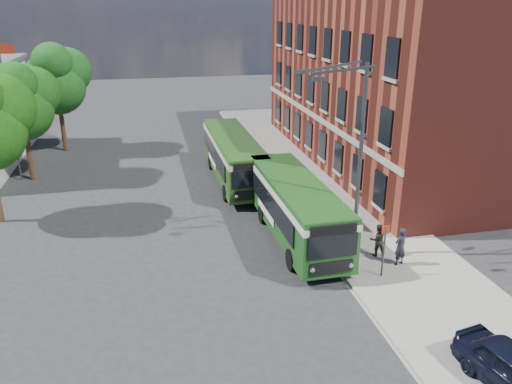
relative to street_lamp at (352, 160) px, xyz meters
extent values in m
plane|color=#28282A|center=(-4.84, 2.00, -4.79)|extent=(120.00, 120.00, 0.00)
cube|color=gray|center=(2.16, 10.00, -4.72)|extent=(6.00, 48.00, 0.15)
cube|color=beige|center=(-0.89, 10.00, -4.79)|extent=(0.12, 48.00, 0.01)
cube|color=maroon|center=(9.16, 14.00, 1.21)|extent=(12.00, 26.00, 12.00)
cube|color=#AFA594|center=(3.12, 14.00, -1.19)|extent=(0.12, 26.00, 0.35)
cylinder|color=#3C3F42|center=(-17.34, 15.00, -0.29)|extent=(0.10, 0.10, 9.00)
cube|color=#A32112|center=(-16.89, 15.00, 3.81)|extent=(0.90, 0.02, 0.60)
cylinder|color=#3C3F42|center=(0.36, 0.00, -4.64)|extent=(0.44, 0.44, 0.30)
cylinder|color=#3C3F42|center=(0.36, 0.00, -0.29)|extent=(0.18, 0.18, 9.00)
cube|color=#3C3F42|center=(-0.87, -0.60, 4.01)|extent=(2.58, 0.46, 0.37)
cube|color=#3C3F42|center=(-0.87, 0.60, 4.01)|extent=(2.58, 0.46, 0.37)
cube|color=#3C3F42|center=(-2.11, -1.08, 3.76)|extent=(0.55, 0.22, 0.16)
cube|color=#3C3F42|center=(-2.11, 1.08, 3.76)|extent=(0.55, 0.22, 0.16)
cylinder|color=#3C3F42|center=(0.76, -2.20, -3.54)|extent=(0.08, 0.08, 2.50)
cube|color=red|center=(0.76, -2.20, -2.44)|extent=(0.35, 0.04, 0.35)
cube|color=#1D4E1B|center=(-1.74, 2.59, -3.02)|extent=(2.68, 9.94, 2.45)
cube|color=#1D4E1B|center=(-1.74, 2.59, -4.29)|extent=(2.72, 9.98, 0.14)
cube|color=black|center=(-3.03, 2.86, -2.89)|extent=(0.23, 8.09, 1.10)
cube|color=black|center=(-0.47, 2.91, -2.89)|extent=(0.23, 8.09, 1.10)
cube|color=#F4EFC9|center=(-1.74, 2.59, -2.19)|extent=(2.74, 10.00, 0.32)
cube|color=#1D4E1B|center=(-1.74, 2.59, -1.83)|extent=(2.58, 9.83, 0.12)
cube|color=black|center=(-1.65, -2.39, -2.84)|extent=(2.15, 0.12, 1.05)
cube|color=black|center=(-1.65, -2.40, -2.09)|extent=(2.00, 0.12, 0.38)
cube|color=black|center=(-1.65, -2.40, -3.84)|extent=(1.90, 0.11, 0.55)
sphere|color=silver|center=(-2.50, -2.40, -3.84)|extent=(0.26, 0.26, 0.26)
sphere|color=silver|center=(-0.80, -2.37, -3.84)|extent=(0.26, 0.26, 0.26)
cube|color=black|center=(-1.83, 7.56, -2.79)|extent=(2.00, 0.12, 0.90)
cube|color=white|center=(-3.05, 3.56, -3.64)|extent=(0.10, 3.20, 0.45)
cylinder|color=black|center=(-2.86, -0.58, -4.29)|extent=(0.30, 1.00, 1.00)
cylinder|color=black|center=(-0.52, -0.54, -4.29)|extent=(0.30, 1.00, 1.00)
cylinder|color=black|center=(-2.95, 4.71, -4.29)|extent=(0.30, 1.00, 1.00)
cylinder|color=black|center=(-0.61, 4.75, -4.29)|extent=(0.30, 1.00, 1.00)
cube|color=#275119|center=(-3.26, 11.98, -3.02)|extent=(2.59, 10.98, 2.45)
cube|color=#275119|center=(-3.26, 11.98, -4.29)|extent=(2.63, 11.02, 0.14)
cube|color=black|center=(-4.54, 12.27, -2.89)|extent=(0.15, 9.16, 1.10)
cube|color=black|center=(-1.98, 12.29, -2.89)|extent=(0.15, 9.16, 1.10)
cube|color=beige|center=(-3.26, 11.98, -2.19)|extent=(2.65, 11.04, 0.32)
cube|color=#275119|center=(-3.26, 11.98, -1.83)|extent=(2.48, 10.88, 0.12)
cube|color=black|center=(-3.21, 6.46, -2.84)|extent=(2.15, 0.10, 1.05)
cube|color=black|center=(-3.21, 6.45, -2.09)|extent=(2.00, 0.10, 0.38)
cube|color=black|center=(-3.21, 6.45, -3.84)|extent=(1.90, 0.09, 0.55)
sphere|color=silver|center=(-4.06, 6.47, -3.84)|extent=(0.26, 0.26, 0.26)
sphere|color=silver|center=(-2.36, 6.48, -3.84)|extent=(0.26, 0.26, 0.26)
cube|color=black|center=(-3.30, 17.49, -2.79)|extent=(2.00, 0.10, 0.90)
cube|color=white|center=(-4.56, 12.97, -3.64)|extent=(0.07, 3.20, 0.45)
cylinder|color=black|center=(-4.40, 8.29, -4.29)|extent=(0.29, 1.00, 1.00)
cylinder|color=black|center=(-2.06, 8.30, -4.29)|extent=(0.29, 1.00, 1.00)
cylinder|color=black|center=(-4.45, 14.65, -4.29)|extent=(0.29, 1.00, 1.00)
cylinder|color=black|center=(-2.11, 14.67, -4.29)|extent=(0.29, 1.00, 1.00)
imported|color=black|center=(1.97, -1.43, -3.74)|extent=(0.76, 0.63, 1.79)
imported|color=black|center=(1.38, -0.40, -3.85)|extent=(0.85, 0.70, 1.59)
sphere|color=#194B0E|center=(-16.18, 8.65, 1.35)|extent=(3.60, 3.60, 3.60)
cylinder|color=#341E13|center=(-16.60, 15.03, -3.10)|extent=(0.36, 0.36, 3.38)
sphere|color=#164611|center=(-16.60, 15.03, -0.02)|extent=(4.00, 4.00, 4.00)
sphere|color=#164611|center=(-15.83, 15.65, 0.98)|extent=(3.38, 3.38, 3.38)
sphere|color=#164611|center=(-17.29, 14.49, 0.59)|extent=(3.07, 3.07, 3.07)
sphere|color=#164611|center=(-16.60, 14.26, 1.74)|extent=(2.77, 2.77, 2.77)
cylinder|color=#341E13|center=(-15.34, 21.89, -2.96)|extent=(0.36, 0.36, 3.66)
sphere|color=#164715|center=(-15.34, 21.89, 0.37)|extent=(4.33, 4.33, 4.33)
sphere|color=#164715|center=(-14.51, 22.56, 1.45)|extent=(3.66, 3.66, 3.66)
sphere|color=#164715|center=(-16.09, 21.31, 1.04)|extent=(3.33, 3.33, 3.33)
sphere|color=#164715|center=(-15.34, 21.06, 2.28)|extent=(3.00, 3.00, 3.00)
camera|label=1|loc=(-8.70, -19.60, 6.56)|focal=35.00mm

